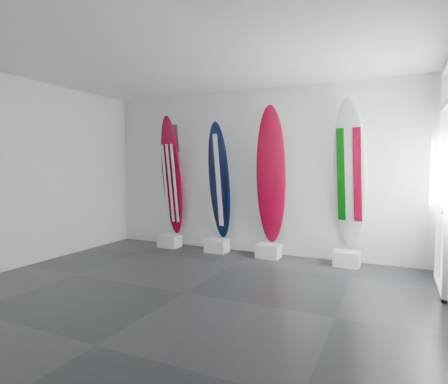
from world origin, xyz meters
The scene contains 14 objects.
floor centered at (0.00, 0.00, 0.00)m, with size 6.00×6.00×0.00m, color black.
ceiling centered at (0.00, 0.00, 3.00)m, with size 6.00×6.00×0.00m, color white.
wall_back centered at (0.00, 2.50, 1.50)m, with size 6.00×6.00×0.00m, color silver.
wall_left centered at (-3.00, 0.00, 1.50)m, with size 5.00×5.00×0.00m, color silver.
display_block_usa centered at (-1.67, 2.18, 0.12)m, with size 0.40×0.30×0.24m, color white.
surfboard_usa centered at (-1.67, 2.28, 1.41)m, with size 0.53×0.08×2.36m, color maroon.
display_block_navy centered at (-0.62, 2.18, 0.12)m, with size 0.40×0.30×0.24m, color white.
surfboard_navy centered at (-0.62, 2.28, 1.33)m, with size 0.50×0.08×2.19m, color black.
display_block_swiss centered at (0.39, 2.18, 0.12)m, with size 0.40×0.30×0.24m, color white.
surfboard_swiss centered at (0.39, 2.28, 1.45)m, with size 0.55×0.08×2.42m, color maroon.
display_block_italy centered at (1.70, 2.18, 0.12)m, with size 0.40×0.30×0.24m, color white.
surfboard_italy centered at (1.70, 2.28, 1.46)m, with size 0.56×0.08×2.46m, color white.
wall_outlet centered at (-2.45, 2.48, 0.35)m, with size 0.09×0.02×0.13m, color silver.
glass_door centered at (2.97, 1.55, 1.43)m, with size 0.12×1.16×2.85m, color white, non-canonical shape.
Camera 1 is at (2.41, -4.00, 1.61)m, focal length 29.99 mm.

